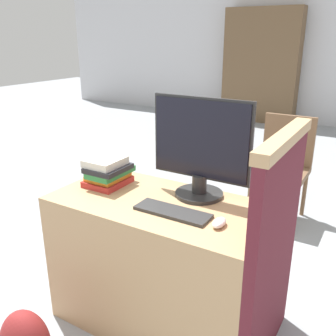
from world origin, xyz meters
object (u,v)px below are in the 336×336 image
object	(u,v)px
mouse	(219,223)
book_stack	(108,172)
keyboard	(173,212)
monitor	(201,149)
far_chair	(283,162)

from	to	relation	value
mouse	book_stack	xyz separation A→B (m)	(-0.74, 0.13, 0.06)
mouse	keyboard	bearing A→B (deg)	178.82
monitor	far_chair	bearing A→B (deg)	87.64
monitor	mouse	world-z (taller)	monitor
mouse	monitor	bearing A→B (deg)	131.30
book_stack	far_chair	distance (m)	1.78
keyboard	book_stack	xyz separation A→B (m)	(-0.49, 0.13, 0.07)
monitor	mouse	bearing A→B (deg)	-48.70
keyboard	mouse	distance (m)	0.24
keyboard	mouse	size ratio (longest dim) A/B	3.89
keyboard	mouse	bearing A→B (deg)	-1.18
monitor	book_stack	size ratio (longest dim) A/B	2.05
far_chair	keyboard	bearing A→B (deg)	-79.83
far_chair	mouse	bearing A→B (deg)	-72.08
mouse	book_stack	size ratio (longest dim) A/B	0.37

